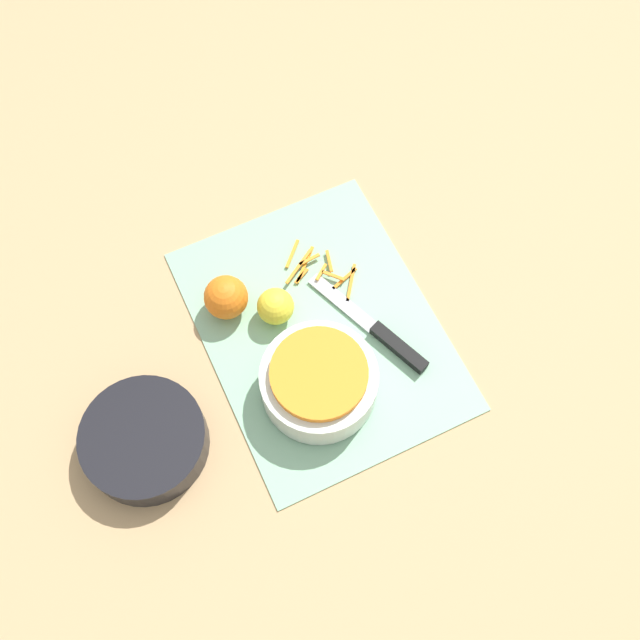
# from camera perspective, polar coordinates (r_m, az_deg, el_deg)

# --- Properties ---
(ground_plane) EXTENTS (4.00, 4.00, 0.00)m
(ground_plane) POSITION_cam_1_polar(r_m,az_deg,el_deg) (1.18, -0.00, -0.72)
(ground_plane) COLOR tan
(cutting_board) EXTENTS (0.46, 0.35, 0.01)m
(cutting_board) POSITION_cam_1_polar(r_m,az_deg,el_deg) (1.18, -0.00, -0.66)
(cutting_board) COLOR #84B793
(cutting_board) RESTS_ON ground_plane
(bowl_speckled) EXTENTS (0.17, 0.17, 0.08)m
(bowl_speckled) POSITION_cam_1_polar(r_m,az_deg,el_deg) (1.10, -0.08, -4.67)
(bowl_speckled) COLOR silver
(bowl_speckled) RESTS_ON cutting_board
(bowl_dark) EXTENTS (0.18, 0.18, 0.05)m
(bowl_dark) POSITION_cam_1_polar(r_m,az_deg,el_deg) (1.12, -13.21, -8.92)
(bowl_dark) COLOR black
(bowl_dark) RESTS_ON ground_plane
(knife) EXTENTS (0.23, 0.11, 0.02)m
(knife) POSITION_cam_1_polar(r_m,az_deg,el_deg) (1.16, 5.11, -1.36)
(knife) COLOR black
(knife) RESTS_ON cutting_board
(orange_left) EXTENTS (0.07, 0.07, 0.07)m
(orange_left) POSITION_cam_1_polar(r_m,az_deg,el_deg) (1.17, -7.17, 1.72)
(orange_left) COLOR orange
(orange_left) RESTS_ON cutting_board
(lemon) EXTENTS (0.06, 0.06, 0.06)m
(lemon) POSITION_cam_1_polar(r_m,az_deg,el_deg) (1.16, -3.41, 1.04)
(lemon) COLOR yellow
(lemon) RESTS_ON cutting_board
(peel_pile) EXTENTS (0.14, 0.12, 0.01)m
(peel_pile) POSITION_cam_1_polar(r_m,az_deg,el_deg) (1.21, -0.12, 3.91)
(peel_pile) COLOR orange
(peel_pile) RESTS_ON cutting_board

